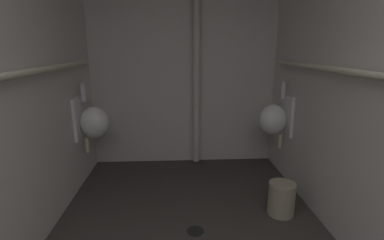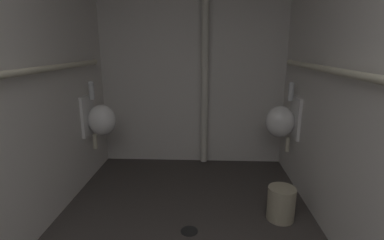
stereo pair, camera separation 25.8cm
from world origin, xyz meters
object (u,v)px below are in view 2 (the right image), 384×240
object	(u,v)px
urinal_left_mid	(100,119)
urinal_right_mid	(282,121)
standpipe_back_wall	(205,57)
floor_drain	(189,231)
waste_bin	(281,203)

from	to	relation	value
urinal_left_mid	urinal_right_mid	world-z (taller)	same
standpipe_back_wall	floor_drain	world-z (taller)	standpipe_back_wall
urinal_left_mid	urinal_right_mid	size ratio (longest dim) A/B	1.00
urinal_right_mid	waste_bin	size ratio (longest dim) A/B	2.59
standpipe_back_wall	waste_bin	xyz separation A→B (m)	(0.67, -1.21, -1.19)
urinal_right_mid	floor_drain	size ratio (longest dim) A/B	5.39
urinal_left_mid	standpipe_back_wall	world-z (taller)	standpipe_back_wall
urinal_right_mid	floor_drain	world-z (taller)	urinal_right_mid
urinal_left_mid	floor_drain	xyz separation A→B (m)	(1.03, -0.95, -0.69)
standpipe_back_wall	floor_drain	bearing A→B (deg)	-94.29
floor_drain	urinal_left_mid	bearing A→B (deg)	137.31
standpipe_back_wall	waste_bin	bearing A→B (deg)	-60.88
urinal_left_mid	floor_drain	size ratio (longest dim) A/B	5.39
urinal_left_mid	standpipe_back_wall	bearing A→B (deg)	22.92
urinal_right_mid	waste_bin	bearing A→B (deg)	-101.89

